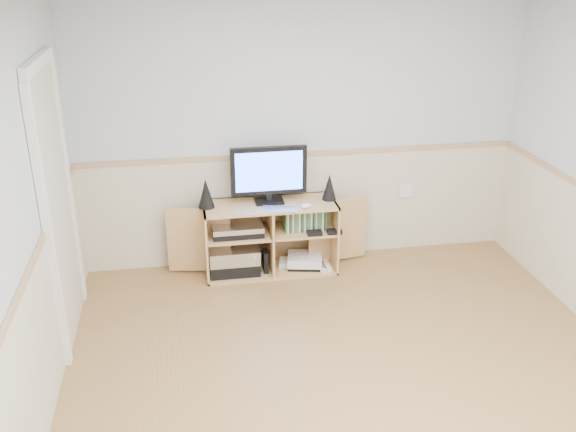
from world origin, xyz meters
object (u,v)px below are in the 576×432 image
object	(u,v)px
media_cabinet	(269,234)
monitor	(269,173)
keyboard	(280,209)
game_consoles	(303,261)

from	to	relation	value
media_cabinet	monitor	size ratio (longest dim) A/B	2.75
keyboard	game_consoles	xyz separation A→B (m)	(0.24, 0.13, -0.59)
media_cabinet	monitor	distance (m)	0.60
keyboard	monitor	bearing A→B (deg)	122.27
media_cabinet	keyboard	size ratio (longest dim) A/B	6.02
monitor	keyboard	xyz separation A→B (m)	(0.07, -0.19, -0.27)
monitor	game_consoles	distance (m)	0.91
media_cabinet	monitor	xyz separation A→B (m)	(-0.00, -0.01, 0.60)
game_consoles	keyboard	bearing A→B (deg)	-151.72
monitor	keyboard	distance (m)	0.34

